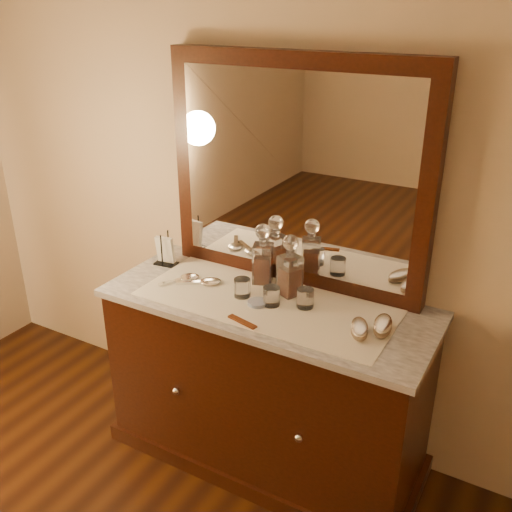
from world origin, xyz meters
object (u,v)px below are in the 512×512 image
Objects in this scene: dresser_cabinet at (267,385)px; decanter_right at (290,272)px; comb at (242,322)px; brush_near at (359,329)px; decanter_left at (263,260)px; hand_mirror_inner at (206,282)px; mirror_frame at (296,174)px; brush_far at (383,326)px; pin_dish at (257,303)px; hand_mirror_outer at (186,278)px; napkin_rack at (165,252)px.

decanter_right is at bearing 59.66° from dresser_cabinet.
brush_near is (0.43, 0.15, 0.02)m from comb.
decanter_left is at bearing 119.73° from comb.
mirror_frame is at bearing 37.64° from hand_mirror_inner.
brush_far is (0.51, 0.22, 0.02)m from comb.
pin_dish is 0.16m from comb.
brush_far is 0.85× the size of hand_mirror_inner.
hand_mirror_inner is (-0.37, -0.09, -0.10)m from decanter_right.
mirror_frame reaches higher than hand_mirror_outer.
pin_dish reaches higher than comb.
dresser_cabinet is 0.97m from mirror_frame.
comb is at bearing -73.67° from decanter_left.
decanter_right reaches higher than pin_dish.
hand_mirror_inner is (-0.32, 0.22, 0.00)m from comb.
decanter_left is (-0.10, 0.14, 0.55)m from dresser_cabinet.
hand_mirror_outer is (-0.42, -0.26, -0.49)m from mirror_frame.
hand_mirror_inner is (0.10, 0.02, 0.00)m from hand_mirror_outer.
dresser_cabinet is 8.54× the size of brush_near.
mirror_frame is 7.32× the size of brush_near.
hand_mirror_outer is at bearing -166.88° from decanter_right.
hand_mirror_outer reaches higher than dresser_cabinet.
decanter_left reaches higher than comb.
decanter_left is 0.37m from hand_mirror_outer.
brush_far is (0.07, 0.07, 0.00)m from brush_near.
hand_mirror_outer is (-0.93, -0.02, -0.01)m from brush_far.
decanter_right is at bearing 157.36° from brush_near.
brush_near is at bearing -22.64° from decanter_right.
napkin_rack is (-0.59, 0.14, 0.05)m from pin_dish.
comb is (0.00, -0.46, -0.49)m from mirror_frame.
brush_near reaches higher than comb.
hand_mirror_outer reaches higher than pin_dish.
mirror_frame is 14.40× the size of pin_dish.
brush_near is at bearing -7.91° from napkin_rack.
napkin_rack is 0.31m from hand_mirror_inner.
decanter_right is at bearing 93.46° from comb.
decanter_left is at bearing 112.90° from pin_dish.
decanter_left is at bearing 163.42° from decanter_right.
pin_dish is 0.51× the size of brush_near.
brush_far is at bearing 42.51° from brush_near.
dresser_cabinet is at bearing -54.40° from decanter_left.
comb is 0.46m from brush_near.
brush_near is (0.44, -0.31, -0.48)m from mirror_frame.
pin_dish is at bearing -10.69° from hand_mirror_inner.
brush_near reaches higher than dresser_cabinet.
brush_far is at bearing 6.31° from pin_dish.
dresser_cabinet is 9.91× the size of comb.
dresser_cabinet is at bearing 2.03° from hand_mirror_outer.
decanter_left reaches higher than brush_far.
dresser_cabinet is 7.27× the size of hand_mirror_outer.
comb is 0.47m from hand_mirror_outer.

